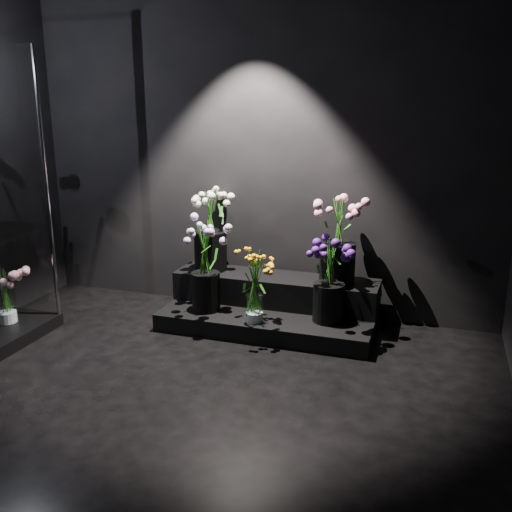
% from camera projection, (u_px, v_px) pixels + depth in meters
% --- Properties ---
extents(floor, '(4.00, 4.00, 0.00)m').
position_uv_depth(floor, '(151.00, 425.00, 3.22)').
color(floor, black).
rests_on(floor, ground).
extents(wall_back, '(4.00, 0.00, 4.00)m').
position_uv_depth(wall_back, '(259.00, 146.00, 4.68)').
color(wall_back, black).
rests_on(wall_back, floor).
extents(display_riser, '(1.69, 0.75, 0.37)m').
position_uv_depth(display_riser, '(272.00, 305.00, 4.64)').
color(display_riser, black).
rests_on(display_riser, floor).
extents(bouquet_orange_bells, '(0.35, 0.35, 0.56)m').
position_uv_depth(bouquet_orange_bells, '(254.00, 286.00, 4.26)').
color(bouquet_orange_bells, white).
rests_on(bouquet_orange_bells, display_riser).
extents(bouquet_lilac, '(0.42, 0.42, 0.71)m').
position_uv_depth(bouquet_lilac, '(205.00, 260.00, 4.47)').
color(bouquet_lilac, black).
rests_on(bouquet_lilac, display_riser).
extents(bouquet_purple, '(0.43, 0.43, 0.64)m').
position_uv_depth(bouquet_purple, '(329.00, 276.00, 4.26)').
color(bouquet_purple, black).
rests_on(bouquet_purple, display_riser).
extents(bouquet_cream_roses, '(0.46, 0.46, 0.69)m').
position_uv_depth(bouquet_cream_roses, '(210.00, 225.00, 4.75)').
color(bouquet_cream_roses, black).
rests_on(bouquet_cream_roses, display_riser).
extents(bouquet_pink_roses, '(0.48, 0.48, 0.67)m').
position_uv_depth(bouquet_pink_roses, '(338.00, 236.00, 4.42)').
color(bouquet_pink_roses, black).
rests_on(bouquet_pink_roses, display_riser).
extents(bouquet_case_base_pink, '(0.37, 0.37, 0.44)m').
position_uv_depth(bouquet_case_base_pink, '(4.00, 294.00, 4.37)').
color(bouquet_case_base_pink, white).
rests_on(bouquet_case_base_pink, display_case).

